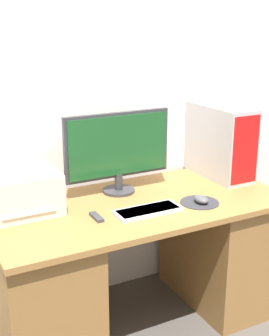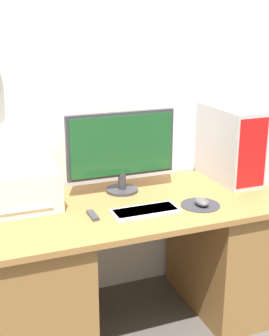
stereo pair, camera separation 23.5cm
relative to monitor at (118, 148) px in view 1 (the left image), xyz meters
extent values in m
cube|color=white|center=(0.03, 0.23, 0.38)|extent=(6.40, 0.05, 2.70)
cube|color=olive|center=(0.03, -0.19, -0.26)|extent=(1.55, 0.74, 0.03)
cube|color=olive|center=(-0.52, -0.19, -0.62)|extent=(0.43, 0.68, 0.69)
cube|color=olive|center=(0.57, -0.19, -0.62)|extent=(0.43, 0.68, 0.69)
cylinder|color=#333338|center=(0.00, 0.00, -0.24)|extent=(0.18, 0.18, 0.02)
cylinder|color=#333338|center=(0.00, 0.00, -0.19)|extent=(0.04, 0.04, 0.09)
cube|color=#333338|center=(0.00, 0.01, 0.02)|extent=(0.60, 0.03, 0.35)
cube|color=#194C23|center=(0.00, -0.01, 0.02)|extent=(0.57, 0.01, 0.32)
cube|color=silver|center=(0.00, -0.33, -0.24)|extent=(0.34, 0.13, 0.02)
cube|color=white|center=(0.00, -0.33, -0.23)|extent=(0.31, 0.11, 0.01)
cylinder|color=#2D2D33|center=(0.30, -0.34, -0.25)|extent=(0.20, 0.20, 0.00)
ellipsoid|color=#4C4C51|center=(0.30, -0.35, -0.22)|extent=(0.06, 0.09, 0.04)
cube|color=#B2B2B7|center=(0.66, -0.02, -0.03)|extent=(0.20, 0.46, 0.43)
cube|color=red|center=(0.66, -0.25, -0.03)|extent=(0.18, 0.01, 0.39)
cube|color=beige|center=(-0.55, -0.02, -0.15)|extent=(0.36, 0.32, 0.20)
cube|color=white|center=(-0.55, -0.12, -0.20)|extent=(0.25, 0.14, 0.01)
cube|color=#38383D|center=(-0.25, -0.28, -0.24)|extent=(0.03, 0.11, 0.02)
camera|label=1|loc=(-1.03, -2.18, 0.66)|focal=50.00mm
camera|label=2|loc=(-0.82, -2.28, 0.66)|focal=50.00mm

